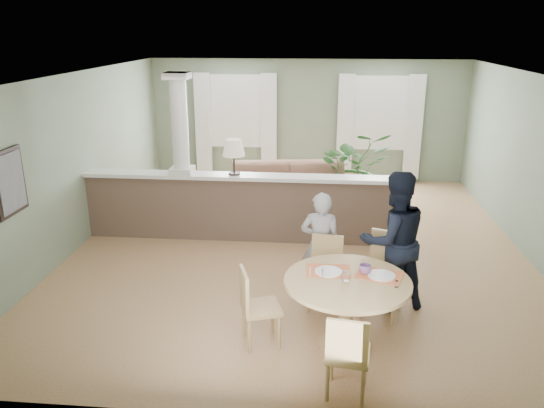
# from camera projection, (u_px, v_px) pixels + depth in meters

# --- Properties ---
(ground) EXTENTS (8.00, 8.00, 0.00)m
(ground) POSITION_uv_depth(u_px,v_px,m) (298.00, 246.00, 8.56)
(ground) COLOR tan
(ground) RESTS_ON ground
(room_shell) EXTENTS (7.02, 8.02, 2.71)m
(room_shell) POSITION_uv_depth(u_px,v_px,m) (300.00, 127.00, 8.58)
(room_shell) COLOR gray
(room_shell) RESTS_ON ground
(pony_wall) EXTENTS (5.32, 0.38, 2.70)m
(pony_wall) POSITION_uv_depth(u_px,v_px,m) (239.00, 199.00, 8.61)
(pony_wall) COLOR brown
(pony_wall) RESTS_ON ground
(sofa) EXTENTS (3.02, 1.53, 0.85)m
(sofa) POSITION_uv_depth(u_px,v_px,m) (290.00, 187.00, 10.24)
(sofa) COLOR #835D47
(sofa) RESTS_ON ground
(houseplant) EXTENTS (1.62, 1.50, 1.51)m
(houseplant) POSITION_uv_depth(u_px,v_px,m) (353.00, 168.00, 10.24)
(houseplant) COLOR #2C5F26
(houseplant) RESTS_ON ground
(dining_table) EXTENTS (1.35, 1.35, 0.92)m
(dining_table) POSITION_uv_depth(u_px,v_px,m) (347.00, 294.00, 5.66)
(dining_table) COLOR tan
(dining_table) RESTS_ON ground
(chair_far_boy) EXTENTS (0.47, 0.47, 0.91)m
(chair_far_boy) POSITION_uv_depth(u_px,v_px,m) (325.00, 269.00, 6.57)
(chair_far_boy) COLOR tan
(chair_far_boy) RESTS_ON ground
(chair_far_man) EXTENTS (0.59, 0.59, 1.02)m
(chair_far_man) POSITION_uv_depth(u_px,v_px,m) (385.00, 269.00, 6.43)
(chair_far_man) COLOR tan
(chair_far_man) RESTS_ON ground
(chair_near) EXTENTS (0.46, 0.46, 0.89)m
(chair_near) POSITION_uv_depth(u_px,v_px,m) (347.00, 353.00, 4.90)
(chair_near) COLOR tan
(chair_near) RESTS_ON ground
(chair_side) EXTENTS (0.51, 0.51, 0.90)m
(chair_side) POSITION_uv_depth(u_px,v_px,m) (255.00, 304.00, 5.76)
(chair_side) COLOR tan
(chair_side) RESTS_ON ground
(child_person) EXTENTS (0.54, 0.38, 1.41)m
(child_person) POSITION_uv_depth(u_px,v_px,m) (320.00, 245.00, 6.78)
(child_person) COLOR gray
(child_person) RESTS_ON ground
(man_person) EXTENTS (1.02, 0.90, 1.76)m
(man_person) POSITION_uv_depth(u_px,v_px,m) (393.00, 241.00, 6.45)
(man_person) COLOR black
(man_person) RESTS_ON ground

